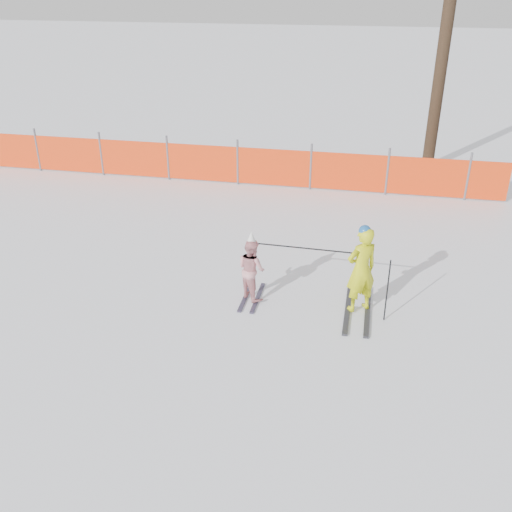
{
  "coord_description": "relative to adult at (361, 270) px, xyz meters",
  "views": [
    {
      "loc": [
        1.74,
        -7.87,
        5.26
      ],
      "look_at": [
        0.0,
        0.5,
        1.0
      ],
      "focal_mm": 40.0,
      "sensor_mm": 36.0,
      "label": 1
    }
  ],
  "objects": [
    {
      "name": "ski_poles",
      "position": [
        -0.38,
        -0.07,
        0.08
      ],
      "size": [
        2.23,
        0.27,
        1.13
      ],
      "color": "black",
      "rests_on": "ground"
    },
    {
      "name": "ground",
      "position": [
        -1.75,
        -0.73,
        -0.8
      ],
      "size": [
        120.0,
        120.0,
        0.0
      ],
      "primitive_type": "plane",
      "color": "white",
      "rests_on": "ground"
    },
    {
      "name": "safety_fence",
      "position": [
        -4.1,
        6.0,
        -0.24
      ],
      "size": [
        15.03,
        0.06,
        1.25
      ],
      "color": "#595960",
      "rests_on": "ground"
    },
    {
      "name": "child",
      "position": [
        -1.89,
        0.05,
        -0.2
      ],
      "size": [
        0.69,
        1.06,
        1.31
      ],
      "color": "black",
      "rests_on": "ground"
    },
    {
      "name": "tree_trunks",
      "position": [
        2.48,
        9.02,
        2.61
      ],
      "size": [
        4.13,
        2.11,
        7.2
      ],
      "color": "#322316",
      "rests_on": "ground"
    },
    {
      "name": "adult",
      "position": [
        0.0,
        0.0,
        0.0
      ],
      "size": [
        0.67,
        1.65,
        1.61
      ],
      "color": "black",
      "rests_on": "ground"
    }
  ]
}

